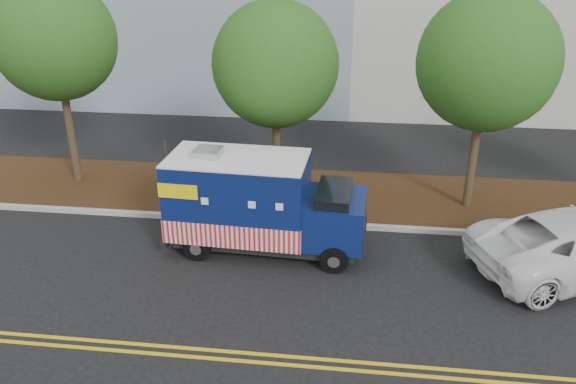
# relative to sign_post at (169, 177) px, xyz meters

# --- Properties ---
(ground) EXTENTS (120.00, 120.00, 0.00)m
(ground) POSITION_rel_sign_post_xyz_m (3.46, -1.89, -1.20)
(ground) COLOR black
(ground) RESTS_ON ground
(curb) EXTENTS (120.00, 0.18, 0.15)m
(curb) POSITION_rel_sign_post_xyz_m (3.46, -0.49, -1.12)
(curb) COLOR #9E9E99
(curb) RESTS_ON ground
(mulch_strip) EXTENTS (120.00, 4.00, 0.15)m
(mulch_strip) POSITION_rel_sign_post_xyz_m (3.46, 1.61, -1.12)
(mulch_strip) COLOR black
(mulch_strip) RESTS_ON ground
(centerline_near) EXTENTS (120.00, 0.10, 0.01)m
(centerline_near) POSITION_rel_sign_post_xyz_m (3.46, -6.34, -1.19)
(centerline_near) COLOR gold
(centerline_near) RESTS_ON ground
(centerline_far) EXTENTS (120.00, 0.10, 0.01)m
(centerline_far) POSITION_rel_sign_post_xyz_m (3.46, -6.59, -1.19)
(centerline_far) COLOR gold
(centerline_far) RESTS_ON ground
(tree_a) EXTENTS (3.92, 3.92, 6.97)m
(tree_a) POSITION_rel_sign_post_xyz_m (-3.98, 1.79, 3.80)
(tree_a) COLOR #38281C
(tree_a) RESTS_ON ground
(tree_b) EXTENTS (3.92, 3.92, 6.41)m
(tree_b) POSITION_rel_sign_post_xyz_m (3.19, 1.58, 3.24)
(tree_b) COLOR #38281C
(tree_b) RESTS_ON ground
(tree_c) EXTENTS (4.06, 4.06, 6.79)m
(tree_c) POSITION_rel_sign_post_xyz_m (9.39, 1.23, 3.55)
(tree_c) COLOR #38281C
(tree_c) RESTS_ON ground
(sign_post) EXTENTS (0.06, 0.06, 2.40)m
(sign_post) POSITION_rel_sign_post_xyz_m (0.00, 0.00, 0.00)
(sign_post) COLOR #473828
(sign_post) RESTS_ON ground
(food_truck) EXTENTS (5.59, 2.34, 2.89)m
(food_truck) POSITION_rel_sign_post_xyz_m (3.11, -1.93, 0.11)
(food_truck) COLOR black
(food_truck) RESTS_ON ground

